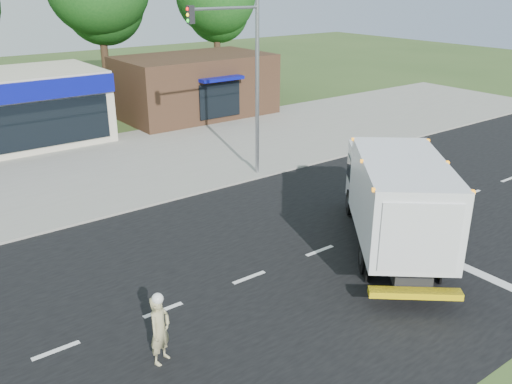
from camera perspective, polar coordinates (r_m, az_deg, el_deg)
ground at (r=18.83m, az=6.72°, el=-6.20°), size 120.00×120.00×0.00m
road_asphalt at (r=18.83m, az=6.72°, el=-6.19°), size 60.00×14.00×0.02m
sidewalk at (r=24.85m, az=-6.26°, el=0.99°), size 60.00×2.40×0.12m
parking_apron at (r=29.76m, az=-12.00°, el=4.02°), size 60.00×9.00×0.02m
lane_markings at (r=18.90m, az=12.55°, el=-6.43°), size 55.20×7.00×0.01m
ems_box_truck at (r=18.56m, az=14.42°, el=-0.31°), size 6.95×7.66×3.52m
emergency_worker at (r=13.51m, az=-10.08°, el=-13.99°), size 0.78×0.68×1.91m
brown_storefront at (r=37.60m, az=-6.43°, el=11.08°), size 10.00×6.70×4.00m
traffic_signal_pole at (r=24.36m, az=-1.11°, el=12.55°), size 3.51×0.25×8.00m
background_trees at (r=41.59m, az=-22.79°, el=18.10°), size 36.77×7.39×12.10m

